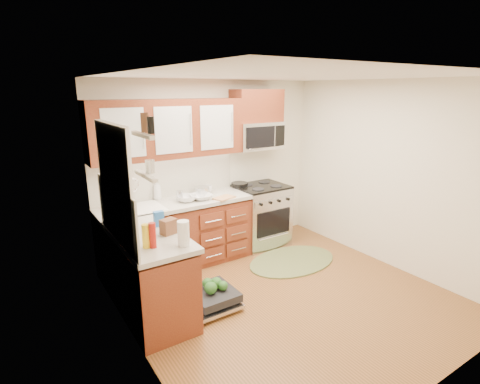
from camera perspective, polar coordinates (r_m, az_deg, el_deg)
floor at (r=4.64m, az=6.96°, el=-15.46°), size 3.50×3.50×0.00m
ceiling at (r=3.99m, az=8.18°, el=17.12°), size 3.50×3.50×0.00m
wall_back at (r=5.54m, az=-4.34°, el=3.70°), size 3.50×0.04×2.50m
wall_front at (r=3.11m, az=29.14°, el=-7.76°), size 3.50×0.04×2.50m
wall_left at (r=3.32m, az=-16.16°, el=-4.95°), size 0.04×3.50×2.50m
wall_right at (r=5.42m, az=21.73°, el=2.37°), size 0.04×3.50×2.50m
base_cabinet_back at (r=5.22m, az=-9.55°, el=-6.71°), size 2.05×0.60×0.85m
base_cabinet_left at (r=4.20m, az=-13.54°, el=-12.68°), size 0.60×1.25×0.85m
countertop_back at (r=5.05m, az=-9.74°, el=-1.75°), size 2.07×0.64×0.05m
countertop_left at (r=4.00m, az=-13.83°, el=-6.63°), size 0.64×1.27×0.05m
backsplash_back at (r=5.23m, az=-11.20°, el=2.30°), size 2.05×0.02×0.57m
backsplash_left at (r=3.82m, az=-18.29°, el=-3.10°), size 0.02×1.25×0.57m
upper_cabinets at (r=4.98m, az=-10.89°, el=9.43°), size 2.05×0.35×0.75m
cabinet_over_mw at (r=5.65m, az=2.57°, el=13.01°), size 0.76×0.35×0.47m
range at (r=5.84m, az=3.20°, el=-3.54°), size 0.76×0.64×0.95m
microwave at (r=5.66m, az=2.66°, el=8.60°), size 0.76×0.38×0.40m
sink at (r=4.89m, az=-15.23°, el=-3.89°), size 0.62×0.50×0.26m
dishwasher at (r=4.38m, az=-4.65°, el=-15.89°), size 0.70×0.60×0.20m
window at (r=3.71m, az=-18.62°, el=1.79°), size 0.03×1.05×1.05m
window_blind at (r=3.65m, az=-18.68°, el=6.88°), size 0.02×0.96×0.40m
shelf_upper at (r=2.82m, az=-14.61°, el=8.38°), size 0.04×0.40×0.03m
shelf_lower at (r=2.87m, az=-14.21°, el=2.43°), size 0.04×0.40×0.03m
rug at (r=5.46m, az=7.96°, el=-10.36°), size 1.57×1.29×0.02m
skillet at (r=5.69m, az=-0.06°, el=1.20°), size 0.33×0.33×0.05m
stock_pot at (r=5.26m, az=-5.87°, el=0.11°), size 0.26×0.26×0.13m
cutting_board at (r=5.12m, az=-2.42°, el=-0.88°), size 0.33×0.26×0.02m
canister at (r=5.05m, az=-9.22°, el=-0.59°), size 0.11×0.11×0.14m
paper_towel_roll at (r=3.61m, az=-8.62°, el=-6.26°), size 0.15×0.15×0.25m
mustard_bottle at (r=3.64m, az=-14.15°, el=-6.52°), size 0.08×0.08×0.23m
red_bottle at (r=3.62m, az=-13.18°, el=-6.45°), size 0.09×0.09×0.25m
wooden_box at (r=3.94m, az=-10.83°, el=-5.19°), size 0.18×0.15×0.16m
blue_carton at (r=4.17m, az=-12.27°, el=-4.00°), size 0.11×0.07×0.17m
bowl_a at (r=5.10m, az=-5.92°, el=-0.74°), size 0.30×0.30×0.07m
bowl_b at (r=5.03m, az=-8.15°, el=-0.98°), size 0.30×0.30×0.08m
cup at (r=5.40m, az=-5.00°, el=0.43°), size 0.18×0.18×0.11m
soap_bottle_a at (r=5.16m, az=-12.51°, el=0.38°), size 0.12×0.12×0.28m
soap_bottle_b at (r=4.39m, az=-18.48°, el=-3.27°), size 0.12×0.12×0.20m
soap_bottle_c at (r=4.07m, az=-16.39°, el=-4.67°), size 0.17×0.17×0.19m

